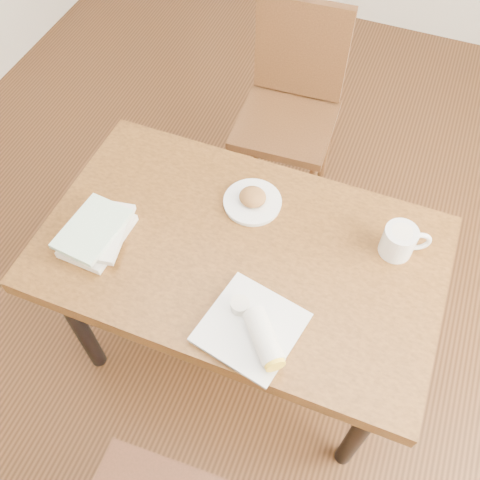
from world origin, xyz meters
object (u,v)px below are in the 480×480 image
(plate_scone, at_px, (253,200))
(plate_burrito, at_px, (255,331))
(chair_far, at_px, (292,99))
(book_stack, at_px, (97,232))
(coffee_mug, at_px, (400,241))
(table, at_px, (240,263))

(plate_scone, distance_m, plate_burrito, 0.47)
(chair_far, relative_size, plate_scone, 4.95)
(chair_far, relative_size, plate_burrito, 3.14)
(plate_burrito, distance_m, book_stack, 0.59)
(coffee_mug, distance_m, plate_burrito, 0.53)
(table, relative_size, book_stack, 4.86)
(chair_far, xyz_separation_m, coffee_mug, (0.58, -0.77, 0.26))
(plate_scone, height_order, coffee_mug, coffee_mug)
(table, xyz_separation_m, book_stack, (-0.43, -0.12, 0.12))
(chair_far, distance_m, coffee_mug, 1.00)
(plate_scone, xyz_separation_m, coffee_mug, (0.48, -0.01, 0.03))
(coffee_mug, relative_size, plate_burrito, 0.49)
(plate_scone, distance_m, book_stack, 0.51)
(table, bearing_deg, chair_far, 97.63)
(plate_scone, distance_m, coffee_mug, 0.48)
(chair_far, height_order, plate_burrito, chair_far)
(table, relative_size, plate_scone, 6.51)
(plate_scone, relative_size, coffee_mug, 1.30)
(plate_scone, relative_size, plate_burrito, 0.64)
(chair_far, relative_size, book_stack, 3.69)
(chair_far, xyz_separation_m, plate_scone, (0.10, -0.76, 0.22))
(plate_burrito, height_order, book_stack, plate_burrito)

